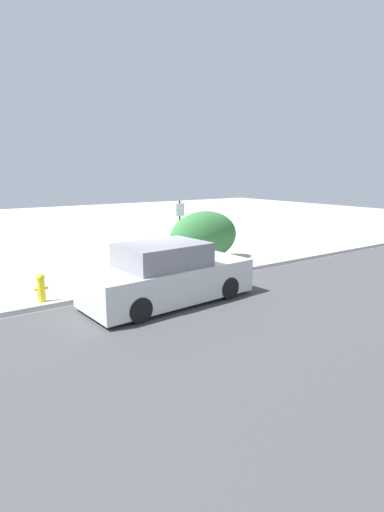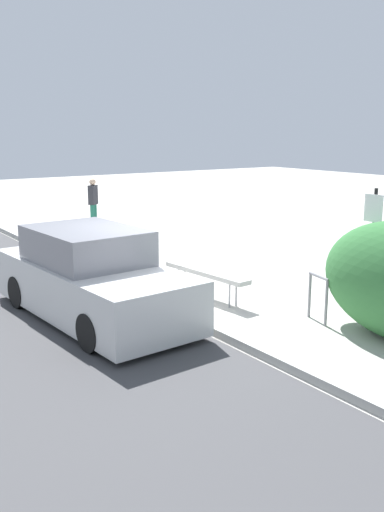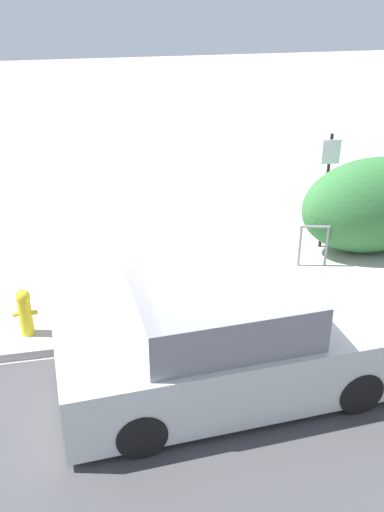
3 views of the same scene
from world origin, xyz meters
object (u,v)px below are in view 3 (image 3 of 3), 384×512
at_px(bench, 206,272).
at_px(fire_hydrant, 25,311).
at_px(sign_post, 327,181).
at_px(parked_car_near, 231,346).
at_px(bike_rack, 314,241).

relative_size(bench, fire_hydrant, 2.88).
bearing_deg(sign_post, parked_car_near, -127.07).
height_order(fire_hydrant, parked_car_near, parked_car_near).
bearing_deg(fire_hydrant, bike_rack, 13.61).
relative_size(sign_post, fire_hydrant, 3.01).
height_order(bench, bike_rack, bike_rack).
bearing_deg(bike_rack, bench, -160.86).
xyz_separation_m(fire_hydrant, parked_car_near, (2.71, -1.86, 0.29)).
relative_size(bike_rack, parked_car_near, 0.18).
relative_size(bench, sign_post, 0.96).
distance_m(bike_rack, parked_car_near, 3.94).
height_order(bike_rack, sign_post, sign_post).
bearing_deg(parked_car_near, fire_hydrant, 141.59).
height_order(sign_post, fire_hydrant, sign_post).
distance_m(bike_rack, fire_hydrant, 5.27).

